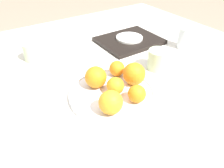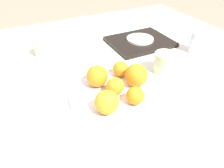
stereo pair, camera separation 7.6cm
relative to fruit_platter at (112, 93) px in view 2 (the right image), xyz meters
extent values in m
plane|color=gray|center=(0.08, 0.31, -0.76)|extent=(12.00, 12.00, 0.00)
cube|color=silver|center=(0.08, 0.31, -0.38)|extent=(1.56, 1.08, 0.75)
cylinder|color=silver|center=(0.00, 0.00, 0.00)|extent=(0.31, 0.31, 0.01)
torus|color=silver|center=(0.00, 0.00, 0.00)|extent=(0.31, 0.31, 0.01)
sphere|color=orange|center=(0.10, 0.00, 0.05)|extent=(0.08, 0.08, 0.08)
sphere|color=orange|center=(0.01, -0.01, 0.03)|extent=(0.06, 0.06, 0.06)
sphere|color=orange|center=(-0.03, 0.06, 0.04)|extent=(0.08, 0.08, 0.08)
sphere|color=orange|center=(-0.06, -0.08, 0.04)|extent=(0.08, 0.08, 0.08)
sphere|color=orange|center=(0.08, 0.08, 0.03)|extent=(0.06, 0.06, 0.06)
sphere|color=orange|center=(0.04, -0.08, 0.03)|extent=(0.06, 0.06, 0.06)
cylinder|color=silver|center=(0.51, 0.12, 0.04)|extent=(0.07, 0.07, 0.10)
cube|color=black|center=(0.32, 0.32, 0.00)|extent=(0.31, 0.25, 0.02)
cylinder|color=silver|center=(0.32, 0.32, 0.02)|extent=(0.14, 0.14, 0.01)
cylinder|color=#B7CC9E|center=(-0.15, 0.42, 0.03)|extent=(0.09, 0.09, 0.08)
cylinder|color=#B7CC9E|center=(0.26, 0.05, 0.03)|extent=(0.09, 0.09, 0.08)
cube|color=silver|center=(-0.36, 0.22, -0.01)|extent=(0.13, 0.11, 0.01)
camera|label=1|loc=(-0.34, -0.51, 0.48)|focal=35.00mm
camera|label=2|loc=(-0.28, -0.55, 0.48)|focal=35.00mm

